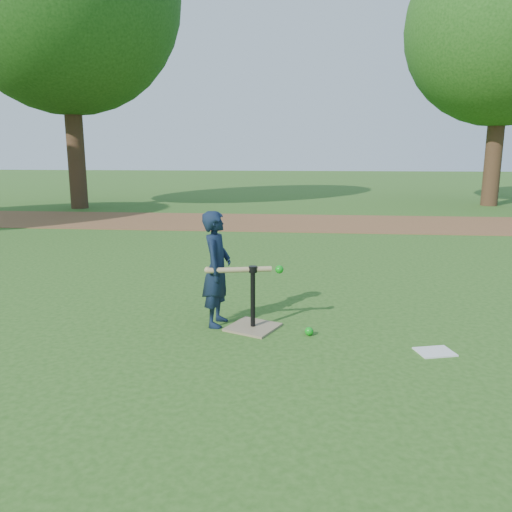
# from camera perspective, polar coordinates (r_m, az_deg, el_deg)

# --- Properties ---
(ground) EXTENTS (80.00, 80.00, 0.00)m
(ground) POSITION_cam_1_polar(r_m,az_deg,el_deg) (4.73, -4.05, -8.86)
(ground) COLOR #285116
(ground) RESTS_ON ground
(dirt_strip) EXTENTS (24.00, 3.00, 0.01)m
(dirt_strip) POSITION_cam_1_polar(r_m,az_deg,el_deg) (12.00, 2.02, 3.89)
(dirt_strip) COLOR brown
(dirt_strip) RESTS_ON ground
(child) EXTENTS (0.30, 0.43, 1.12)m
(child) POSITION_cam_1_polar(r_m,az_deg,el_deg) (4.82, -4.49, -1.48)
(child) COLOR black
(child) RESTS_ON ground
(wiffle_ball_ground) EXTENTS (0.08, 0.08, 0.08)m
(wiffle_ball_ground) POSITION_cam_1_polar(r_m,az_deg,el_deg) (4.69, 6.08, -8.55)
(wiffle_ball_ground) COLOR #0D9715
(wiffle_ball_ground) RESTS_ON ground
(clipboard) EXTENTS (0.35, 0.30, 0.01)m
(clipboard) POSITION_cam_1_polar(r_m,az_deg,el_deg) (4.56, 19.76, -10.27)
(clipboard) COLOR silver
(clipboard) RESTS_ON ground
(batting_tee) EXTENTS (0.57, 0.57, 0.61)m
(batting_tee) POSITION_cam_1_polar(r_m,az_deg,el_deg) (4.82, -0.36, -7.02)
(batting_tee) COLOR #897757
(batting_tee) RESTS_ON ground
(swing_action) EXTENTS (0.74, 0.24, 0.08)m
(swing_action) POSITION_cam_1_polar(r_m,az_deg,el_deg) (4.70, -1.28, -1.58)
(swing_action) COLOR tan
(swing_action) RESTS_ON ground
(tree_right) EXTENTS (5.80, 5.80, 8.21)m
(tree_right) POSITION_cam_1_polar(r_m,az_deg,el_deg) (17.70, 26.66, 22.48)
(tree_right) COLOR #382316
(tree_right) RESTS_ON ground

